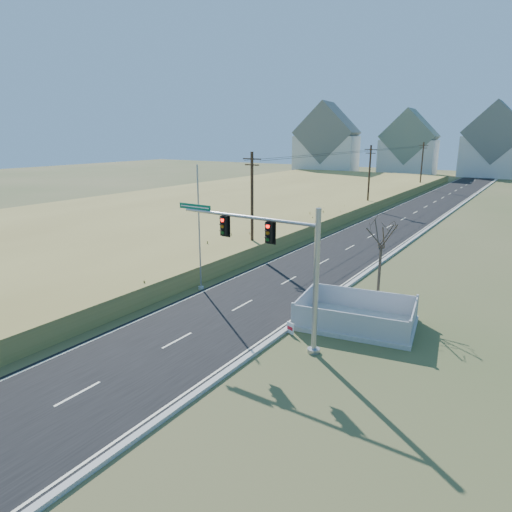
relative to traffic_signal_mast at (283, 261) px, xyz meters
The scene contains 15 objects.
ground 6.45m from the traffic_signal_mast, behind, with size 260.00×260.00×0.00m, color #425027.
road 49.60m from the traffic_signal_mast, 95.38° to the left, with size 8.00×180.00×0.06m, color black.
curb 49.38m from the traffic_signal_mast, 90.56° to the left, with size 0.30×180.00×0.18m, color #B2AFA8.
reed_marsh 48.68m from the traffic_signal_mast, 126.15° to the left, with size 38.00×110.00×1.30m, color tan.
utility_pole_near 18.04m from the traffic_signal_mast, 128.12° to the left, with size 1.80×0.26×9.00m.
utility_pole_mid 45.57m from the traffic_signal_mast, 104.14° to the left, with size 1.80×0.26×9.00m.
utility_pole_far 75.02m from the traffic_signal_mast, 98.53° to the left, with size 1.80×0.26×9.00m.
condo_nw 108.01m from the traffic_signal_mast, 113.26° to the left, with size 17.69×13.38×19.05m.
condo_nnw 109.58m from the traffic_signal_mast, 101.92° to the left, with size 14.93×11.17×17.03m.
condo_n 111.27m from the traffic_signal_mast, 91.36° to the left, with size 15.27×10.20×18.54m.
traffic_signal_mast is the anchor object (origin of this frame).
fence_enclosure 6.39m from the traffic_signal_mast, 60.98° to the left, with size 7.03×5.34×1.47m.
open_sign 4.24m from the traffic_signal_mast, 96.44° to the left, with size 0.50×0.22×0.64m.
flagpole 9.99m from the traffic_signal_mast, 154.02° to the left, with size 0.38×0.38×8.54m.
bare_tree 8.38m from the traffic_signal_mast, 73.58° to the left, with size 2.19×2.19×5.80m.
Camera 1 is at (15.24, -18.04, 10.41)m, focal length 32.00 mm.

